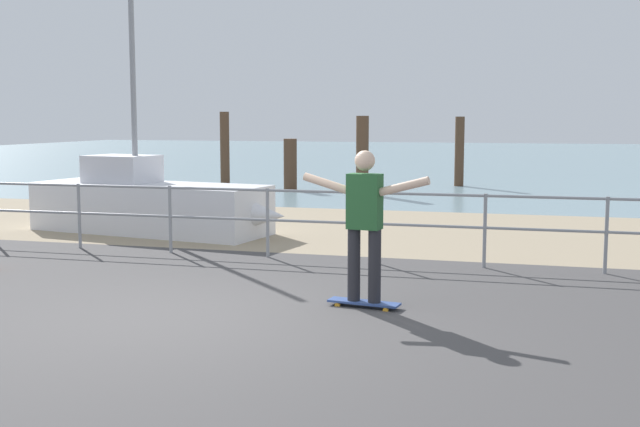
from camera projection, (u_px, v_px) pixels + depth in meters
The scene contains 11 objects.
ground_plane at pixel (149, 345), 7.29m from camera, with size 24.00×10.00×0.04m, color #474444.
beach_strip at pixel (349, 229), 14.95m from camera, with size 24.00×6.00×0.04m, color tan.
sea_surface at pixel (472, 158), 41.75m from camera, with size 72.00×50.00×0.04m, color #75939E.
railing_fence at pixel (218, 210), 11.94m from camera, with size 14.27×0.05×1.05m.
sailboat at pixel (157, 205), 14.29m from camera, with size 5.06×2.10×4.69m.
skateboard at pixel (364, 303), 8.68m from camera, with size 0.82×0.32×0.08m.
skateboarder at pixel (365, 217), 8.57m from camera, with size 1.44×0.31×1.65m.
groyne_post_0 at pixel (225, 149), 24.03m from camera, with size 0.28×0.28×2.26m, color #513826.
groyne_post_1 at pixel (290, 165), 22.84m from camera, with size 0.38×0.38×1.49m, color #513826.
groyne_post_2 at pixel (362, 155), 21.48m from camera, with size 0.34×0.34×2.14m, color #513826.
groyne_post_3 at pixel (459, 152), 24.04m from camera, with size 0.28×0.28×2.12m, color #513826.
Camera 1 is at (3.40, -7.42, 2.08)m, focal length 44.57 mm.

